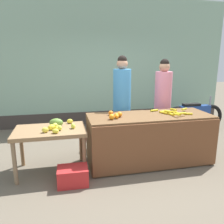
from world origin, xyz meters
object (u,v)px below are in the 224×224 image
produce_crate (73,176)px  produce_sack (94,139)px  vendor_woman_pink_shirt (163,103)px  vendor_woman_blue_shirt (122,104)px  parked_motorcycle (194,115)px

produce_crate → produce_sack: produce_sack is taller
vendor_woman_pink_shirt → produce_crate: vendor_woman_pink_shirt is taller
vendor_woman_pink_shirt → produce_sack: bearing=-179.8°
vendor_woman_blue_shirt → produce_sack: 0.90m
parked_motorcycle → produce_crate: size_ratio=3.64×
vendor_woman_pink_shirt → parked_motorcycle: 1.51m
vendor_woman_pink_shirt → produce_sack: 1.58m
vendor_woman_blue_shirt → produce_crate: size_ratio=4.22×
vendor_woman_pink_shirt → produce_crate: (-1.92, -1.19, -0.77)m
produce_crate → parked_motorcycle: bearing=31.3°
vendor_woman_pink_shirt → vendor_woman_blue_shirt: bearing=-175.5°
vendor_woman_blue_shirt → produce_sack: vendor_woman_blue_shirt is taller
vendor_woman_pink_shirt → parked_motorcycle: vendor_woman_pink_shirt is taller
produce_sack → vendor_woman_blue_shirt: bearing=-6.8°
parked_motorcycle → produce_sack: parked_motorcycle is taller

